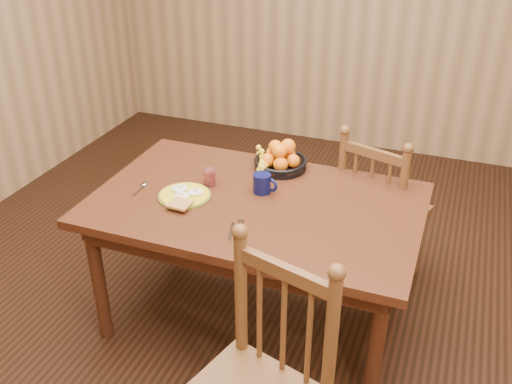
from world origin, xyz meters
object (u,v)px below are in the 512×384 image
(dining_table, at_px, (256,216))
(chair_far, at_px, (379,211))
(coffee_mug, at_px, (263,183))
(fruit_bowl, at_px, (279,159))
(breakfast_plate, at_px, (184,195))

(dining_table, height_order, chair_far, chair_far)
(coffee_mug, distance_m, fruit_bowl, 0.28)
(chair_far, relative_size, coffee_mug, 7.29)
(chair_far, xyz_separation_m, coffee_mug, (-0.53, -0.49, 0.33))
(breakfast_plate, distance_m, coffee_mug, 0.39)
(dining_table, distance_m, fruit_bowl, 0.40)
(fruit_bowl, bearing_deg, breakfast_plate, -125.27)
(dining_table, height_order, coffee_mug, coffee_mug)
(chair_far, distance_m, coffee_mug, 0.79)
(coffee_mug, bearing_deg, breakfast_plate, -151.20)
(chair_far, relative_size, fruit_bowl, 3.00)
(dining_table, bearing_deg, fruit_bowl, 91.25)
(dining_table, distance_m, chair_far, 0.81)
(chair_far, distance_m, fruit_bowl, 0.67)
(coffee_mug, bearing_deg, fruit_bowl, 91.89)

